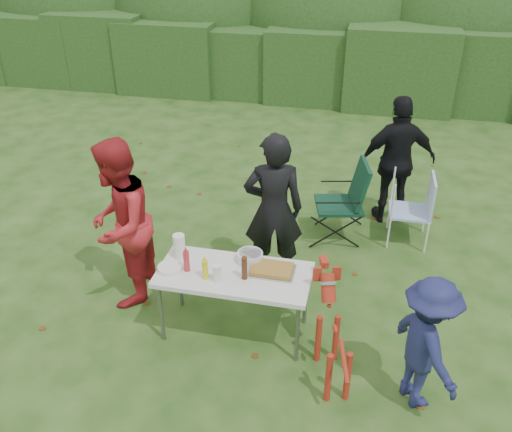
% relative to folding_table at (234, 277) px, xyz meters
% --- Properties ---
extents(ground, '(80.00, 80.00, 0.00)m').
position_rel_folding_table_xyz_m(ground, '(-0.09, -0.27, -0.69)').
color(ground, '#1E4211').
extents(hedge_row, '(22.00, 1.40, 1.70)m').
position_rel_folding_table_xyz_m(hedge_row, '(-0.09, 7.73, 0.16)').
color(hedge_row, '#23471C').
rests_on(hedge_row, ground).
extents(shrub_backdrop, '(20.00, 2.60, 3.20)m').
position_rel_folding_table_xyz_m(shrub_backdrop, '(-0.09, 9.33, 0.91)').
color(shrub_backdrop, '#3D6628').
rests_on(shrub_backdrop, ground).
extents(folding_table, '(1.50, 0.70, 0.74)m').
position_rel_folding_table_xyz_m(folding_table, '(0.00, 0.00, 0.00)').
color(folding_table, silver).
rests_on(folding_table, ground).
extents(person_cook, '(0.75, 0.58, 1.82)m').
position_rel_folding_table_xyz_m(person_cook, '(0.20, 1.01, 0.22)').
color(person_cook, black).
rests_on(person_cook, ground).
extents(person_red_jacket, '(0.81, 0.98, 1.87)m').
position_rel_folding_table_xyz_m(person_red_jacket, '(-1.32, 0.31, 0.25)').
color(person_red_jacket, '#B12127').
rests_on(person_red_jacket, ground).
extents(person_black_puffy, '(1.12, 0.73, 1.77)m').
position_rel_folding_table_xyz_m(person_black_puffy, '(1.54, 2.69, 0.20)').
color(person_black_puffy, black).
rests_on(person_black_puffy, ground).
extents(child, '(0.84, 0.96, 1.29)m').
position_rel_folding_table_xyz_m(child, '(1.80, -0.51, -0.04)').
color(child, '#1D2050').
rests_on(child, ground).
extents(dog, '(0.66, 1.04, 0.92)m').
position_rel_folding_table_xyz_m(dog, '(1.03, -0.44, -0.22)').
color(dog, '#9F2817').
rests_on(dog, ground).
extents(camping_chair, '(0.80, 0.80, 1.07)m').
position_rel_folding_table_xyz_m(camping_chair, '(0.86, 2.07, -0.15)').
color(camping_chair, '#0F3624').
rests_on(camping_chair, ground).
extents(lawn_chair, '(0.57, 0.57, 0.93)m').
position_rel_folding_table_xyz_m(lawn_chair, '(1.75, 2.18, -0.22)').
color(lawn_chair, '#548BDD').
rests_on(lawn_chair, ground).
extents(food_tray, '(0.45, 0.30, 0.02)m').
position_rel_folding_table_xyz_m(food_tray, '(0.36, 0.09, 0.06)').
color(food_tray, '#B7B7BA').
rests_on(food_tray, folding_table).
extents(focaccia_bread, '(0.40, 0.26, 0.04)m').
position_rel_folding_table_xyz_m(focaccia_bread, '(0.36, 0.09, 0.09)').
color(focaccia_bread, olive).
rests_on(focaccia_bread, food_tray).
extents(mustard_bottle, '(0.06, 0.06, 0.20)m').
position_rel_folding_table_xyz_m(mustard_bottle, '(-0.25, -0.14, 0.15)').
color(mustard_bottle, yellow).
rests_on(mustard_bottle, folding_table).
extents(ketchup_bottle, '(0.06, 0.06, 0.22)m').
position_rel_folding_table_xyz_m(ketchup_bottle, '(-0.46, -0.06, 0.16)').
color(ketchup_bottle, red).
rests_on(ketchup_bottle, folding_table).
extents(beer_bottle, '(0.06, 0.06, 0.24)m').
position_rel_folding_table_xyz_m(beer_bottle, '(0.12, -0.06, 0.17)').
color(beer_bottle, '#47230F').
rests_on(beer_bottle, folding_table).
extents(paper_towel_roll, '(0.12, 0.12, 0.26)m').
position_rel_folding_table_xyz_m(paper_towel_roll, '(-0.60, 0.15, 0.18)').
color(paper_towel_roll, white).
rests_on(paper_towel_roll, folding_table).
extents(cup_stack, '(0.08, 0.08, 0.18)m').
position_rel_folding_table_xyz_m(cup_stack, '(-0.12, -0.16, 0.14)').
color(cup_stack, white).
rests_on(cup_stack, folding_table).
extents(pasta_bowl, '(0.26, 0.26, 0.10)m').
position_rel_folding_table_xyz_m(pasta_bowl, '(0.11, 0.23, 0.10)').
color(pasta_bowl, silver).
rests_on(pasta_bowl, folding_table).
extents(plate_stack, '(0.24, 0.24, 0.05)m').
position_rel_folding_table_xyz_m(plate_stack, '(-0.62, -0.09, 0.08)').
color(plate_stack, white).
rests_on(plate_stack, folding_table).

